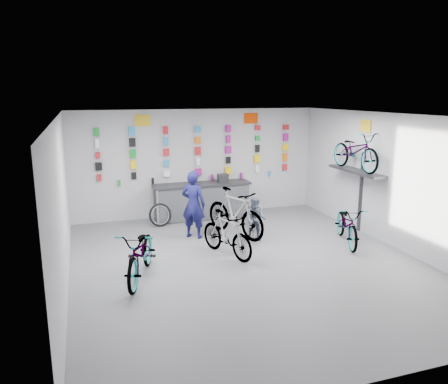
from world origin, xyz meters
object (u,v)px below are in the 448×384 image
object	(u,v)px
bike_center	(227,234)
bike_right	(347,224)
clerk	(193,205)
bike_service	(235,213)
customer	(256,219)
counter	(202,201)
bike_left	(141,253)

from	to	relation	value
bike_center	bike_right	world-z (taller)	bike_center
clerk	bike_center	bearing A→B (deg)	142.86
bike_center	bike_service	size ratio (longest dim) A/B	0.83
bike_right	customer	xyz separation A→B (m)	(-1.95, 0.85, 0.07)
counter	bike_center	world-z (taller)	counter
bike_center	bike_service	world-z (taller)	bike_service
bike_right	clerk	bearing A→B (deg)	174.44
bike_left	bike_center	distance (m)	2.00
counter	bike_center	bearing A→B (deg)	-95.41
bike_left	bike_service	size ratio (longest dim) A/B	0.98
bike_right	bike_service	xyz separation A→B (m)	(-2.28, 1.35, 0.12)
bike_service	bike_left	bearing A→B (deg)	-166.96
bike_right	bike_service	distance (m)	2.65
bike_left	customer	bearing A→B (deg)	45.13
counter	customer	size ratio (longest dim) A/B	2.53
bike_center	bike_service	distance (m)	1.38
bike_left	bike_center	bearing A→B (deg)	38.03
clerk	customer	distance (m)	1.53
counter	bike_service	size ratio (longest dim) A/B	1.38
bike_service	bike_right	bearing A→B (deg)	-53.82
bike_left	customer	distance (m)	3.17
bike_left	clerk	size ratio (longest dim) A/B	1.17
bike_center	bike_right	size ratio (longest dim) A/B	0.92
bike_center	counter	bearing A→B (deg)	63.83
bike_left	counter	bearing A→B (deg)	78.55
bike_center	bike_left	bearing A→B (deg)	177.51
bike_left	bike_center	xyz separation A→B (m)	(1.90, 0.63, -0.02)
bike_center	clerk	size ratio (longest dim) A/B	0.99
counter	bike_service	xyz separation A→B (m)	(0.35, -1.74, 0.10)
bike_left	clerk	bearing A→B (deg)	72.96
bike_right	clerk	xyz separation A→B (m)	(-3.27, 1.55, 0.36)
counter	clerk	distance (m)	1.70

